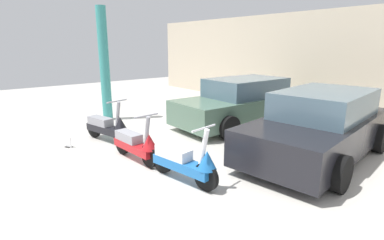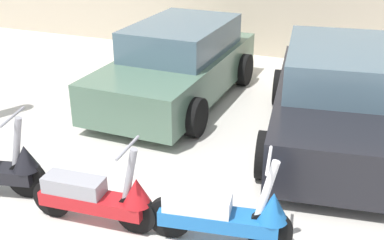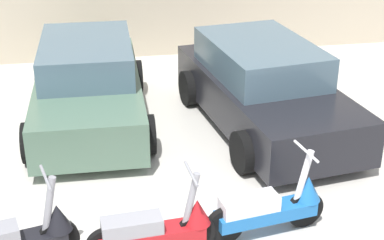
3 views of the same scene
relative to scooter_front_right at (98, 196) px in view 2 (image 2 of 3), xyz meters
The scene contains 4 objects.
scooter_front_right is the anchor object (origin of this frame).
scooter_front_center 1.48m from the scooter_front_right, ahead, with size 1.61×0.62×1.12m.
car_rear_left 4.10m from the scooter_front_right, 99.78° to the left, with size 2.14×4.28×1.44m.
car_rear_center 4.02m from the scooter_front_right, 55.43° to the left, with size 2.54×4.55×1.47m.
Camera 2 is at (2.51, -3.13, 3.46)m, focal length 45.00 mm.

